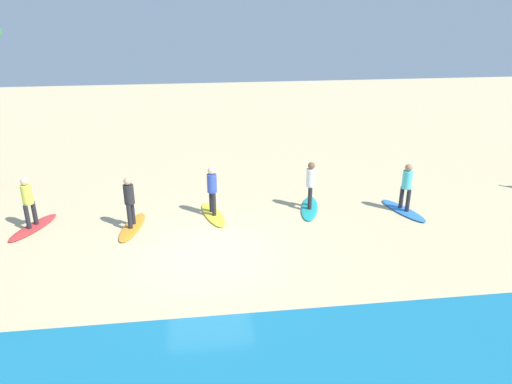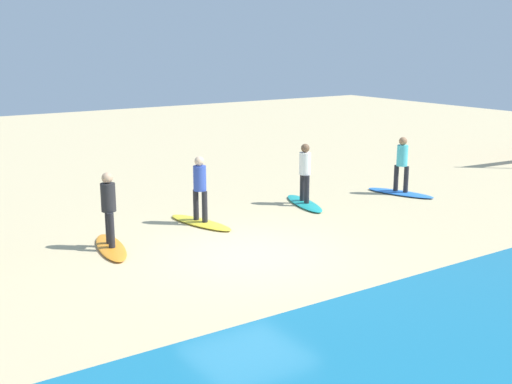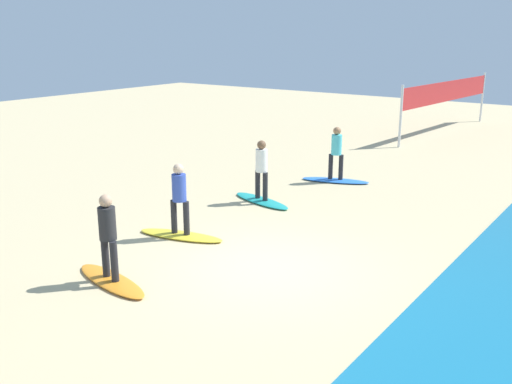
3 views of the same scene
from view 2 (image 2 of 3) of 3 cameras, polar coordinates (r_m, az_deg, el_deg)
ground_plane at (r=13.87m, az=-0.78°, el=-5.56°), size 60.00×60.00×0.00m
surfboard_blue at (r=19.65m, az=12.71°, el=-0.08°), size 1.20×2.17×0.09m
surfer_blue at (r=19.45m, az=12.86°, el=2.76°), size 0.32×0.44×1.64m
surfboard_teal at (r=18.00m, az=4.32°, el=-1.01°), size 1.09×2.17×0.09m
surfer_teal at (r=17.78m, az=4.37°, el=2.09°), size 0.32×0.45×1.64m
surfboard_yellow at (r=16.13m, az=-4.95°, el=-2.72°), size 1.04×2.17×0.09m
surfer_yellow at (r=15.88m, az=-5.02°, el=0.72°), size 0.32×0.45×1.64m
surfboard_orange at (r=14.54m, az=-12.78°, el=-4.81°), size 0.95×2.17×0.09m
surfer_orange at (r=14.27m, az=-12.98°, el=-1.02°), size 0.32×0.45×1.64m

